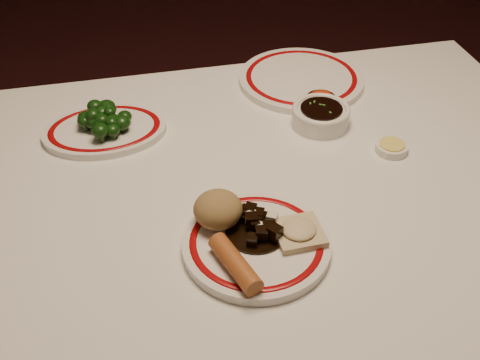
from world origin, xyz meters
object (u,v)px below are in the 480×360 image
dining_table (278,213)px  broccoli_plate (105,130)px  fried_wonton (299,231)px  spring_roll (235,264)px  stirfry_heap (257,225)px  broccoli_pile (103,118)px  main_plate (256,244)px  soy_bowl (321,117)px  rice_mound (218,209)px

dining_table → broccoli_plate: size_ratio=4.72×
broccoli_plate → fried_wonton: bearing=-53.2°
fried_wonton → spring_roll: bearing=-156.2°
dining_table → spring_roll: spring_roll is taller
stirfry_heap → broccoli_pile: (-0.23, 0.37, 0.01)m
broccoli_pile → main_plate: bearing=-60.2°
dining_table → soy_bowl: bearing=49.4°
rice_mound → dining_table: bearing=39.0°
dining_table → fried_wonton: (-0.02, -0.17, 0.12)m
rice_mound → stirfry_heap: size_ratio=0.78×
rice_mound → broccoli_pile: bearing=117.3°
dining_table → soy_bowl: 0.23m
spring_roll → broccoli_pile: 0.48m
dining_table → stirfry_heap: bearing=-119.5°
dining_table → broccoli_pile: (-0.31, 0.22, 0.13)m
main_plate → broccoli_pile: bearing=119.8°
rice_mound → soy_bowl: size_ratio=0.69×
soy_bowl → broccoli_plate: bearing=171.5°
main_plate → soy_bowl: bearing=55.8°
rice_mound → stirfry_heap: rice_mound is taller
broccoli_plate → stirfry_heap: bearing=-57.8°
broccoli_plate → broccoli_pile: (-0.00, 0.00, 0.03)m
main_plate → rice_mound: bearing=132.5°
stirfry_heap → soy_bowl: 0.37m
broccoli_pile → soy_bowl: broccoli_pile is taller
main_plate → stirfry_heap: stirfry_heap is taller
main_plate → fried_wonton: size_ratio=3.68×
spring_roll → soy_bowl: spring_roll is taller
dining_table → rice_mound: rice_mound is taller
dining_table → fried_wonton: size_ratio=15.12×
fried_wonton → broccoli_plate: size_ratio=0.31×
dining_table → main_plate: bearing=-117.6°
broccoli_pile → stirfry_heap: bearing=-57.9°
stirfry_heap → main_plate: bearing=-104.3°
spring_roll → soy_bowl: 0.46m
fried_wonton → broccoli_pile: size_ratio=0.65×
dining_table → fried_wonton: fried_wonton is taller
main_plate → broccoli_plate: 0.45m
spring_roll → stirfry_heap: 0.10m
rice_mound → broccoli_plate: size_ratio=0.32×
dining_table → rice_mound: bearing=-141.0°
main_plate → fried_wonton: bearing=-2.9°
spring_roll → rice_mound: bearing=74.7°
fried_wonton → broccoli_pile: bearing=126.7°
dining_table → broccoli_plate: bearing=145.1°
dining_table → stirfry_heap: size_ratio=11.41×
dining_table → broccoli_plate: broccoli_plate is taller
dining_table → broccoli_pile: broccoli_pile is taller
soy_bowl → fried_wonton: bearing=-114.6°
fried_wonton → broccoli_pile: (-0.29, 0.39, 0.01)m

